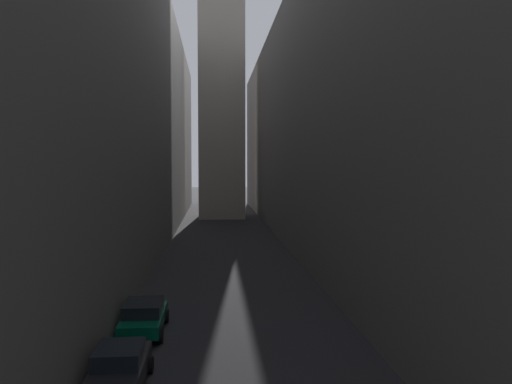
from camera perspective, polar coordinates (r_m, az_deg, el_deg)
The scene contains 5 objects.
ground_plane at distance 47.69m, azimuth -3.22°, elevation -6.26°, with size 264.00×264.00×0.00m, color #232326.
building_block_left at distance 50.37m, azimuth -16.76°, elevation 8.30°, with size 12.16×108.00×24.87m, color slate.
building_block_right at distance 50.82m, azimuth 9.80°, elevation 7.57°, with size 11.88×108.00×23.53m, color slate.
parked_car_left_third at distance 19.17m, azimuth -14.74°, elevation -18.15°, with size 1.90×3.99×1.56m.
parked_car_left_far at distance 24.85m, azimuth -12.25°, elevation -13.23°, with size 2.01×4.30×1.44m.
Camera 1 is at (-1.20, 0.95, 7.67)m, focal length 36.37 mm.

